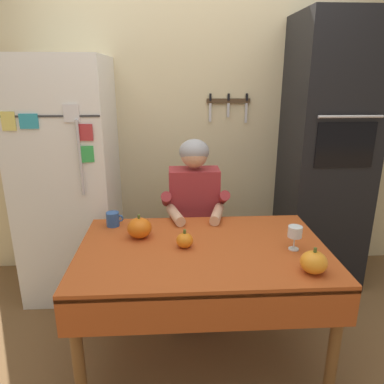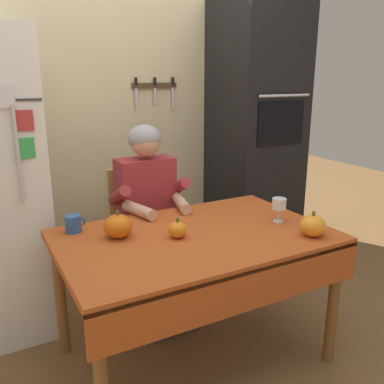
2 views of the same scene
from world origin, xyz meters
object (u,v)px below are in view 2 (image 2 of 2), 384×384
Objects in this scene: wine_glass at (279,205)px; pumpkin_medium at (178,230)px; dining_table at (197,250)px; coffee_mug at (73,224)px; pumpkin_large at (313,226)px; chair_behind_person at (140,229)px; pumpkin_small at (118,226)px; seated_person at (150,205)px; wall_oven at (255,138)px.

wine_glass is 1.29× the size of pumpkin_medium.
coffee_mug reaches higher than dining_table.
pumpkin_large is at bearing -26.82° from pumpkin_medium.
pumpkin_large is 1.25× the size of pumpkin_medium.
chair_behind_person is 0.82m from pumpkin_medium.
pumpkin_small reaches higher than pumpkin_medium.
seated_person is at bearing -90.00° from chair_behind_person.
coffee_mug is 0.75× the size of pumpkin_small.
chair_behind_person is at bearing 121.61° from wine_glass.
dining_table is at bearing -89.26° from seated_person.
wall_oven is 1.69× the size of seated_person.
dining_table is 0.67m from coffee_mug.
dining_table is at bearing -89.44° from chair_behind_person.
dining_table is 10.48× the size of pumpkin_large.
pumpkin_small is (-0.88, 0.46, 0.00)m from pumpkin_large.
pumpkin_medium is (-0.61, 0.06, -0.06)m from wine_glass.
wine_glass is 0.26m from pumpkin_large.
wall_oven is at bearing 66.31° from pumpkin_large.
wall_oven reaches higher than chair_behind_person.
dining_table is 0.54m from wine_glass.
dining_table is at bearing 150.74° from pumpkin_large.
chair_behind_person reaches higher than wine_glass.
seated_person is at bearing 90.74° from dining_table.
wall_oven is 15.20× the size of wine_glass.
chair_behind_person is at bearing 38.82° from coffee_mug.
pumpkin_medium is at bearing 167.23° from dining_table.
seated_person is at bearing 120.45° from pumpkin_large.
wine_glass is at bearing -119.58° from wall_oven.
pumpkin_small reaches higher than dining_table.
seated_person reaches higher than pumpkin_large.
dining_table is at bearing 175.57° from wine_glass.
wine_glass is 0.90m from pumpkin_small.
dining_table is at bearing -12.77° from pumpkin_medium.
chair_behind_person reaches higher than coffee_mug.
chair_behind_person is at bearing 90.56° from dining_table.
seated_person reaches higher than pumpkin_medium.
wall_oven is 19.65× the size of pumpkin_medium.
pumpkin_large is (0.53, -0.89, 0.06)m from seated_person.
coffee_mug is 0.56m from pumpkin_medium.
pumpkin_large is (0.01, -0.25, -0.05)m from wine_glass.
pumpkin_medium is 0.73× the size of pumpkin_small.
coffee_mug is 0.80× the size of wine_glass.
pumpkin_large reaches higher than coffee_mug.
dining_table is 1.12× the size of seated_person.
wall_oven is 1.35m from pumpkin_large.
wall_oven is 19.07× the size of coffee_mug.
pumpkin_small is at bearing -45.33° from coffee_mug.
seated_person is 9.32× the size of pumpkin_large.
wine_glass reaches higher than pumpkin_medium.
dining_table is 0.43m from pumpkin_small.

